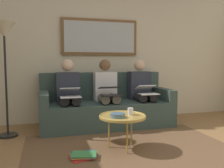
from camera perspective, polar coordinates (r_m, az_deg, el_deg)
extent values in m
cube|color=beige|center=(4.64, -3.07, 7.76)|extent=(6.00, 0.12, 2.60)
cube|color=brown|center=(3.15, 4.39, -15.05)|extent=(2.60, 1.80, 0.01)
cube|color=#384C47|center=(4.19, -1.32, -6.95)|extent=(2.20, 0.90, 0.42)
cube|color=#384C47|center=(4.46, -2.46, -0.37)|extent=(2.20, 0.20, 0.48)
cube|color=#384C47|center=(4.51, 11.47, -2.20)|extent=(0.14, 0.90, 0.20)
cube|color=#384C47|center=(4.01, -15.75, -3.20)|extent=(0.14, 0.90, 0.20)
cube|color=brown|center=(4.57, -2.83, 10.95)|extent=(1.42, 0.04, 0.66)
cube|color=#B2B7BC|center=(4.54, -2.76, 10.98)|extent=(1.32, 0.01, 0.56)
cylinder|color=tan|center=(3.05, 2.48, -7.67)|extent=(0.58, 0.58, 0.03)
torus|color=tan|center=(3.04, 2.49, -7.45)|extent=(0.58, 0.58, 0.02)
cylinder|color=#B28E42|center=(2.94, 3.57, -12.45)|extent=(0.02, 0.02, 0.40)
cylinder|color=#B28E42|center=(3.23, 4.58, -10.85)|extent=(0.02, 0.02, 0.40)
cylinder|color=#B28E42|center=(3.14, -0.73, -11.30)|extent=(0.02, 0.02, 0.40)
cylinder|color=silver|center=(3.08, 4.34, -6.44)|extent=(0.07, 0.07, 0.09)
cylinder|color=slate|center=(2.95, 1.32, -7.37)|extent=(0.18, 0.18, 0.05)
cube|color=#2D3342|center=(4.42, 6.40, -0.32)|extent=(0.38, 0.22, 0.50)
sphere|color=beige|center=(4.40, 6.45, 4.49)|extent=(0.20, 0.20, 0.20)
cylinder|color=#232328|center=(4.28, 8.56, -2.94)|extent=(0.14, 0.42, 0.14)
cylinder|color=#232328|center=(4.21, 6.33, -3.05)|extent=(0.14, 0.42, 0.14)
cylinder|color=#232328|center=(4.14, 9.72, -7.17)|extent=(0.11, 0.11, 0.42)
cylinder|color=#232328|center=(4.07, 7.41, -7.36)|extent=(0.11, 0.11, 0.42)
cube|color=white|center=(4.04, 8.64, -2.33)|extent=(0.31, 0.20, 0.01)
cube|color=white|center=(4.16, 7.87, -0.72)|extent=(0.31, 0.19, 0.09)
cube|color=#A5C6EA|center=(4.16, 7.89, -0.67)|extent=(0.28, 0.17, 0.07)
cube|color=silver|center=(4.22, -1.67, -0.55)|extent=(0.38, 0.22, 0.50)
sphere|color=brown|center=(4.20, -1.69, 4.48)|extent=(0.20, 0.20, 0.20)
cylinder|color=gray|center=(4.06, 0.30, -3.33)|extent=(0.14, 0.42, 0.14)
cylinder|color=gray|center=(4.02, -2.18, -3.43)|extent=(0.14, 0.42, 0.14)
cylinder|color=gray|center=(3.92, 1.16, -7.82)|extent=(0.11, 0.11, 0.42)
cylinder|color=gray|center=(3.87, -1.42, -7.99)|extent=(0.11, 0.11, 0.42)
cube|color=black|center=(3.83, -0.12, -2.71)|extent=(0.34, 0.21, 0.01)
cube|color=black|center=(3.94, -0.63, -0.85)|extent=(0.34, 0.21, 0.05)
cube|color=#A5C6EA|center=(3.93, -0.62, -0.80)|extent=(0.30, 0.19, 0.04)
cube|color=#2D3342|center=(4.11, -10.36, -0.79)|extent=(0.38, 0.22, 0.50)
sphere|color=beige|center=(4.09, -10.45, 4.38)|extent=(0.20, 0.20, 0.20)
cylinder|color=#232328|center=(3.93, -8.71, -3.67)|extent=(0.14, 0.42, 0.14)
cylinder|color=#232328|center=(3.92, -11.33, -3.75)|extent=(0.14, 0.42, 0.14)
cylinder|color=#232328|center=(3.78, -8.25, -8.34)|extent=(0.11, 0.11, 0.42)
cylinder|color=#232328|center=(3.76, -11.00, -8.45)|extent=(0.11, 0.11, 0.42)
cube|color=silver|center=(3.71, -9.71, -3.04)|extent=(0.31, 0.21, 0.01)
cube|color=silver|center=(3.82, -9.94, -1.21)|extent=(0.31, 0.20, 0.07)
cube|color=#A5C6EA|center=(3.82, -9.94, -1.16)|extent=(0.28, 0.18, 0.05)
cube|color=red|center=(2.89, -6.90, -16.83)|extent=(0.32, 0.26, 0.01)
cube|color=white|center=(2.92, -6.66, -16.41)|extent=(0.31, 0.25, 0.01)
cube|color=yellow|center=(2.91, -6.82, -16.22)|extent=(0.29, 0.21, 0.01)
cube|color=#33569E|center=(2.91, -6.70, -16.04)|extent=(0.28, 0.20, 0.01)
cube|color=#3D8C4C|center=(2.88, -6.60, -16.07)|extent=(0.32, 0.27, 0.01)
cylinder|color=black|center=(3.95, -23.26, -11.04)|extent=(0.28, 0.28, 0.03)
cylinder|color=black|center=(3.82, -23.65, -0.38)|extent=(0.03, 0.03, 1.50)
cone|color=beige|center=(3.83, -24.10, 11.62)|extent=(0.32, 0.32, 0.22)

